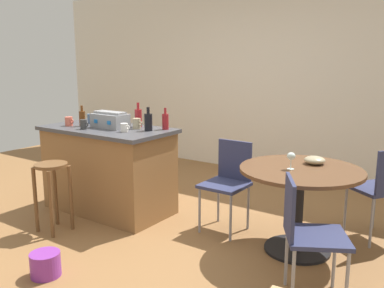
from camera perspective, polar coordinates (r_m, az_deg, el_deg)
ground_plane at (r=4.21m, az=-5.60°, el=-11.39°), size 8.80×8.80×0.00m
back_wall at (r=6.10m, az=10.28°, el=8.70°), size 8.00×0.10×2.70m
kitchen_island at (r=4.62m, az=-11.32°, el=-3.38°), size 1.43×0.76×0.92m
wooden_stool at (r=4.20m, az=-18.55°, el=-5.14°), size 0.31×0.31×0.67m
dining_table at (r=3.66m, az=14.57°, el=-5.85°), size 1.03×1.03×0.74m
folding_chair_near at (r=4.04m, az=4.98°, el=-4.71°), size 0.40×0.41×0.86m
folding_chair_far at (r=2.97m, az=15.37°, el=-11.22°), size 0.54×0.54×0.86m
folding_chair_left at (r=4.11m, az=24.46°, el=-5.22°), size 0.56×0.56×0.88m
toolbox at (r=4.51m, az=-11.12°, el=3.23°), size 0.39×0.23×0.17m
bottle_0 at (r=4.25m, az=-5.99°, el=3.06°), size 0.08×0.08×0.24m
bottle_1 at (r=4.32m, az=-3.66°, el=3.15°), size 0.07×0.07×0.22m
bottle_2 at (r=4.53m, az=-7.34°, el=3.63°), size 0.08×0.08×0.26m
bottle_3 at (r=4.68m, az=-14.77°, el=3.44°), size 0.07×0.07×0.22m
cup_0 at (r=4.74m, az=-16.48°, el=2.98°), size 0.12×0.08×0.10m
cup_1 at (r=4.86m, az=-13.61°, el=3.40°), size 0.12×0.08×0.11m
cup_2 at (r=4.40m, az=-7.55°, el=2.79°), size 0.12×0.08×0.11m
cup_3 at (r=4.22m, az=-9.20°, el=2.23°), size 0.11×0.08×0.09m
cup_4 at (r=4.48m, az=-14.56°, el=2.62°), size 0.11×0.07×0.10m
wine_glass at (r=3.53m, az=13.39°, el=-1.71°), size 0.07×0.07×0.14m
serving_bowl at (r=3.78m, az=16.41°, el=-2.12°), size 0.18×0.18×0.07m
plastic_bucket at (r=3.51m, az=-19.39°, el=-15.25°), size 0.23×0.23×0.19m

